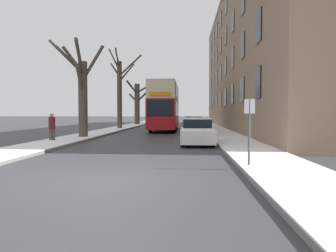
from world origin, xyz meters
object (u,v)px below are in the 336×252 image
parked_car_2 (193,125)px  pedestrian_left_sidewalk (52,126)px  bare_tree_left_0 (82,92)px  double_decker_bus (165,105)px  bare_tree_left_1 (120,90)px  street_sign_post (249,129)px  parked_car_1 (194,128)px  bare_tree_left_2 (137,102)px  bare_tree_left_3 (149,107)px  parked_car_0 (197,132)px

parked_car_2 → pedestrian_left_sidewalk: 13.92m
bare_tree_left_0 → pedestrian_left_sidewalk: size_ratio=3.84×
bare_tree_left_0 → double_decker_bus: bare_tree_left_0 is taller
bare_tree_left_0 → bare_tree_left_1: 12.91m
bare_tree_left_0 → street_sign_post: 14.76m
bare_tree_left_1 → parked_car_1: bare_tree_left_1 is taller
bare_tree_left_2 → double_decker_bus: bearing=-71.2°
bare_tree_left_1 → bare_tree_left_3: bearing=89.6°
bare_tree_left_2 → street_sign_post: size_ratio=2.88×
parked_car_1 → street_sign_post: bearing=-84.7°
bare_tree_left_3 → parked_car_1: bare_tree_left_3 is taller
double_decker_bus → parked_car_1: bearing=-70.7°
bare_tree_left_0 → pedestrian_left_sidewalk: 3.69m
bare_tree_left_0 → bare_tree_left_2: bearing=90.3°
bare_tree_left_0 → bare_tree_left_2: (-0.16, 25.60, 0.10)m
double_decker_bus → parked_car_2: double_decker_bus is taller
bare_tree_left_3 → pedestrian_left_sidewalk: size_ratio=3.57×
bare_tree_left_1 → parked_car_2: (7.69, -4.68, -3.51)m
bare_tree_left_1 → street_sign_post: 26.21m
bare_tree_left_0 → parked_car_0: (7.62, -3.32, -2.49)m
bare_tree_left_2 → parked_car_0: (7.78, -28.92, -2.59)m
double_decker_bus → street_sign_post: double_decker_bus is taller
street_sign_post → bare_tree_left_2: bearing=103.8°
bare_tree_left_1 → double_decker_bus: bearing=-21.5°
pedestrian_left_sidewalk → street_sign_post: size_ratio=0.79×
bare_tree_left_1 → pedestrian_left_sidewalk: bare_tree_left_1 is taller
bare_tree_left_3 → parked_car_0: size_ratio=1.37×
pedestrian_left_sidewalk → double_decker_bus: bearing=-144.8°
parked_car_0 → parked_car_2: size_ratio=1.15×
double_decker_bus → pedestrian_left_sidewalk: double_decker_bus is taller
double_decker_bus → parked_car_1: double_decker_bus is taller
parked_car_0 → bare_tree_left_0: bearing=156.5°
bare_tree_left_2 → parked_car_0: bare_tree_left_2 is taller
bare_tree_left_2 → bare_tree_left_3: bearing=88.9°
parked_car_0 → bare_tree_left_3: bearing=100.2°
bare_tree_left_0 → parked_car_2: bare_tree_left_0 is taller
bare_tree_left_2 → bare_tree_left_3: (0.25, 13.04, -0.35)m
double_decker_bus → parked_car_2: size_ratio=2.89×
bare_tree_left_0 → pedestrian_left_sidewalk: bearing=-107.9°
bare_tree_left_1 → bare_tree_left_2: size_ratio=1.33×
bare_tree_left_3 → parked_car_1: bearing=-78.1°
bare_tree_left_2 → parked_car_2: 19.25m
parked_car_0 → pedestrian_left_sidewalk: size_ratio=2.61×
bare_tree_left_0 → parked_car_1: bare_tree_left_0 is taller
parked_car_0 → pedestrian_left_sidewalk: 8.55m
bare_tree_left_2 → street_sign_post: bare_tree_left_2 is taller
double_decker_bus → pedestrian_left_sidewalk: 14.99m
street_sign_post → bare_tree_left_1: bearing=110.3°
parked_car_0 → parked_car_2: (0.00, 11.51, -0.02)m
bare_tree_left_1 → bare_tree_left_3: 25.80m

